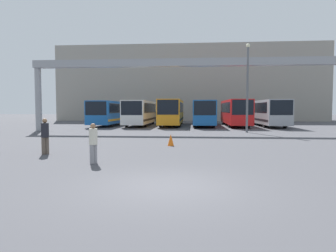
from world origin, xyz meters
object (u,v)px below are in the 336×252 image
Objects in this scene: bus_slot_3 at (203,112)px; bus_slot_5 at (268,111)px; bus_slot_4 at (235,111)px; pedestrian_near_right at (45,135)px; bus_slot_0 at (109,112)px; lamp_post at (247,84)px; traffic_cone at (171,140)px; pedestrian_near_center at (93,142)px; bus_slot_1 at (141,112)px; bus_slot_2 at (172,111)px.

bus_slot_3 is 7.92m from bus_slot_5.
bus_slot_4 reaches higher than pedestrian_near_right.
bus_slot_0 is 1.27× the size of lamp_post.
bus_slot_5 is 22.78m from traffic_cone.
bus_slot_5 is 28.93m from pedestrian_near_right.
pedestrian_near_right is 2.50× the size of traffic_cone.
lamp_post reaches higher than pedestrian_near_center.
pedestrian_near_center is at bearing -109.09° from bus_slot_4.
bus_slot_1 is at bearing -139.11° from pedestrian_near_right.
bus_slot_3 is at bearing 19.91° from pedestrian_near_center.
bus_slot_1 is 24.08m from pedestrian_near_right.
bus_slot_2 is at bearing -148.26° from pedestrian_near_right.
traffic_cone is at bearing -107.62° from bus_slot_4.
bus_slot_4 reaches higher than bus_slot_0.
bus_slot_0 is 15.86m from bus_slot_4.
bus_slot_3 is 26.70m from pedestrian_near_center.
bus_slot_3 is at bearing -176.73° from bus_slot_4.
bus_slot_3 is 6.59× the size of pedestrian_near_right.
pedestrian_near_center is 0.20× the size of lamp_post.
bus_slot_1 is at bearing 139.20° from lamp_post.
bus_slot_2 is 26.70m from pedestrian_near_center.
lamp_post reaches higher than bus_slot_5.
lamp_post is at bearing -91.78° from bus_slot_4.
pedestrian_near_center is (-9.14, -26.41, -0.99)m from bus_slot_4.
pedestrian_near_right is at bearing -90.83° from bus_slot_1.
bus_slot_4 is 1.05× the size of bus_slot_5.
traffic_cone is at bearing -117.40° from bus_slot_5.
bus_slot_5 is 6.51× the size of pedestrian_near_right.
bus_slot_3 is 20.46m from traffic_cone.
bus_slot_2 is (7.92, 1.04, 0.09)m from bus_slot_0.
bus_slot_3 is 10.90m from lamp_post.
bus_slot_3 is 7.06× the size of pedestrian_near_center.
bus_slot_3 reaches higher than pedestrian_near_right.
traffic_cone is at bearing -120.97° from lamp_post.
pedestrian_near_right is at bearing -109.00° from bus_slot_3.
bus_slot_2 is at bearing 177.38° from bus_slot_5.
traffic_cone is at bearing 165.07° from pedestrian_near_right.
bus_slot_5 is at bearing -2.62° from bus_slot_2.
bus_slot_1 is 21.04m from traffic_cone.
bus_slot_1 reaches higher than bus_slot_0.
pedestrian_near_center is at bearing -92.61° from bus_slot_2.
bus_slot_3 is at bearing -6.86° from bus_slot_2.
bus_slot_0 reaches higher than traffic_cone.
bus_slot_1 reaches higher than bus_slot_3.
bus_slot_4 is 27.96m from pedestrian_near_center.
pedestrian_near_right is 18.77m from lamp_post.
traffic_cone is (1.42, -20.73, -1.52)m from bus_slot_2.
traffic_cone is at bearing -64.61° from bus_slot_0.
bus_slot_0 is 0.83× the size of bus_slot_2.
bus_slot_3 is at bearing -0.32° from bus_slot_1.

